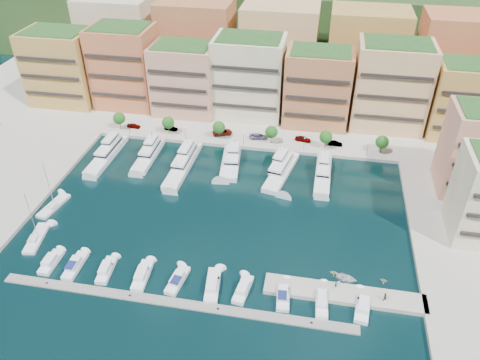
{
  "coord_description": "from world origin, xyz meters",
  "views": [
    {
      "loc": [
        21.16,
        -88.03,
        72.6
      ],
      "look_at": [
        3.7,
        5.57,
        6.0
      ],
      "focal_mm": 35.0,
      "sensor_mm": 36.0,
      "label": 1
    }
  ],
  "objects_px": {
    "tree_5": "(382,142)",
    "tender_3": "(384,280)",
    "cruiser_8": "(322,301)",
    "tree_2": "(219,127)",
    "cruiser_2": "(106,270)",
    "lamppost_4": "(368,148)",
    "tree_1": "(168,123)",
    "lamppost_3": "(304,142)",
    "yacht_4": "(282,169)",
    "cruiser_0": "(51,262)",
    "cruiser_6": "(243,290)",
    "tree_0": "(119,118)",
    "cruiser_3": "(142,275)",
    "car_3": "(258,136)",
    "cruiser_5": "(213,285)",
    "car_2": "(222,132)",
    "yacht_1": "(149,154)",
    "cruiser_1": "(75,266)",
    "person_1": "(384,297)",
    "lamppost_1": "(185,131)",
    "yacht_5": "(323,172)",
    "cruiser_9": "(363,307)",
    "car_0": "(134,126)",
    "person_0": "(336,284)",
    "car_4": "(303,139)",
    "yacht_0": "(108,152)",
    "car_5": "(335,143)",
    "tender_1": "(334,272)",
    "yacht_3": "(231,161)",
    "tree_4": "(326,137)",
    "yacht_2": "(184,162)",
    "sailboat_0": "(37,239)",
    "lamppost_2": "(244,136)",
    "tender_2": "(346,278)",
    "lamppost_0": "(129,125)",
    "car_1": "(171,128)",
    "cruiser_4": "(177,280)",
    "cruiser_7": "(283,295)",
    "tree_3": "(271,132)"
  },
  "relations": [
    {
      "from": "tree_0",
      "to": "tender_2",
      "type": "distance_m",
      "value": 87.11
    },
    {
      "from": "lamppost_4",
      "to": "car_4",
      "type": "relative_size",
      "value": 0.9
    },
    {
      "from": "yacht_1",
      "to": "cruiser_5",
      "type": "bearing_deg",
      "value": -56.75
    },
    {
      "from": "lamppost_2",
      "to": "car_3",
      "type": "height_order",
      "value": "lamppost_2"
    },
    {
      "from": "lamppost_4",
      "to": "cruiser_9",
      "type": "distance_m",
      "value": 55.94
    },
    {
      "from": "cruiser_8",
      "to": "tree_5",
      "type": "bearing_deg",
      "value": 76.13
    },
    {
      "from": "cruiser_4",
      "to": "car_4",
      "type": "bearing_deg",
      "value": 70.89
    },
    {
      "from": "tree_2",
      "to": "yacht_0",
      "type": "relative_size",
      "value": 0.26
    },
    {
      "from": "lamppost_4",
      "to": "cruiser_3",
      "type": "bearing_deg",
      "value": -130.34
    },
    {
      "from": "yacht_1",
      "to": "sailboat_0",
      "type": "distance_m",
      "value": 40.94
    },
    {
      "from": "tree_2",
      "to": "cruiser_2",
      "type": "height_order",
      "value": "tree_2"
    },
    {
      "from": "cruiser_3",
      "to": "tender_2",
      "type": "height_order",
      "value": "cruiser_3"
    },
    {
      "from": "yacht_4",
      "to": "cruiser_6",
      "type": "height_order",
      "value": "yacht_4"
    },
    {
      "from": "lamppost_1",
      "to": "tender_1",
      "type": "distance_m",
      "value": 66.13
    },
    {
      "from": "lamppost_3",
      "to": "yacht_4",
      "type": "xyz_separation_m",
      "value": [
        -5.23,
        -11.62,
        -2.73
      ]
    },
    {
      "from": "yacht_4",
      "to": "cruiser_5",
      "type": "xyz_separation_m",
      "value": [
        -9.11,
        -44.18,
        -0.54
      ]
    },
    {
      "from": "yacht_1",
      "to": "yacht_3",
      "type": "bearing_deg",
      "value": 1.33
    },
    {
      "from": "cruiser_9",
      "to": "person_1",
      "type": "distance_m",
      "value": 4.72
    },
    {
      "from": "lamppost_1",
      "to": "car_5",
      "type": "relative_size",
      "value": 1.01
    },
    {
      "from": "car_5",
      "to": "tree_2",
      "type": "bearing_deg",
      "value": 94.28
    },
    {
      "from": "tree_5",
      "to": "cruiser_1",
      "type": "relative_size",
      "value": 0.69
    },
    {
      "from": "lamppost_1",
      "to": "yacht_5",
      "type": "xyz_separation_m",
      "value": [
        42.11,
        -10.93,
        -2.62
      ]
    },
    {
      "from": "tree_0",
      "to": "tree_1",
      "type": "bearing_deg",
      "value": 0.0
    },
    {
      "from": "cruiser_3",
      "to": "car_2",
      "type": "height_order",
      "value": "car_2"
    },
    {
      "from": "lamppost_1",
      "to": "cruiser_7",
      "type": "relative_size",
      "value": 0.53
    },
    {
      "from": "tree_5",
      "to": "tender_3",
      "type": "height_order",
      "value": "tree_5"
    },
    {
      "from": "lamppost_0",
      "to": "person_0",
      "type": "xyz_separation_m",
      "value": [
        64.19,
        -51.95,
        -2.0
      ]
    },
    {
      "from": "yacht_2",
      "to": "yacht_3",
      "type": "distance_m",
      "value": 13.36
    },
    {
      "from": "yacht_1",
      "to": "cruiser_8",
      "type": "bearing_deg",
      "value": -41.22
    },
    {
      "from": "yacht_2",
      "to": "car_1",
      "type": "distance_m",
      "value": 19.83
    },
    {
      "from": "lamppost_4",
      "to": "yacht_3",
      "type": "bearing_deg",
      "value": -165.25
    },
    {
      "from": "lamppost_4",
      "to": "tender_1",
      "type": "bearing_deg",
      "value": -99.74
    },
    {
      "from": "cruiser_5",
      "to": "person_1",
      "type": "height_order",
      "value": "person_1"
    },
    {
      "from": "cruiser_6",
      "to": "tree_0",
      "type": "bearing_deg",
      "value": 130.68
    },
    {
      "from": "tender_3",
      "to": "yacht_1",
      "type": "bearing_deg",
      "value": 76.23
    },
    {
      "from": "cruiser_6",
      "to": "yacht_4",
      "type": "bearing_deg",
      "value": 86.31
    },
    {
      "from": "tender_3",
      "to": "lamppost_4",
      "type": "bearing_deg",
      "value": 18.89
    },
    {
      "from": "cruiser_8",
      "to": "lamppost_0",
      "type": "bearing_deg",
      "value": 137.85
    },
    {
      "from": "lamppost_4",
      "to": "tree_1",
      "type": "bearing_deg",
      "value": 177.8
    },
    {
      "from": "car_0",
      "to": "car_2",
      "type": "height_order",
      "value": "car_2"
    },
    {
      "from": "cruiser_0",
      "to": "tender_3",
      "type": "height_order",
      "value": "cruiser_0"
    },
    {
      "from": "tree_3",
      "to": "car_3",
      "type": "bearing_deg",
      "value": 155.56
    },
    {
      "from": "cruiser_8",
      "to": "car_1",
      "type": "height_order",
      "value": "car_1"
    },
    {
      "from": "cruiser_9",
      "to": "person_1",
      "type": "bearing_deg",
      "value": 27.97
    },
    {
      "from": "tree_2",
      "to": "yacht_0",
      "type": "xyz_separation_m",
      "value": [
        -30.07,
        -14.39,
        -3.53
      ]
    },
    {
      "from": "cruiser_2",
      "to": "car_3",
      "type": "xyz_separation_m",
      "value": [
        23.23,
        59.97,
        1.25
      ]
    },
    {
      "from": "person_0",
      "to": "lamppost_1",
      "type": "bearing_deg",
      "value": 15.57
    },
    {
      "from": "cruiser_3",
      "to": "car_3",
      "type": "distance_m",
      "value": 61.89
    },
    {
      "from": "yacht_0",
      "to": "tree_4",
      "type": "bearing_deg",
      "value": 13.06
    },
    {
      "from": "tree_4",
      "to": "car_4",
      "type": "relative_size",
      "value": 1.2
    }
  ]
}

